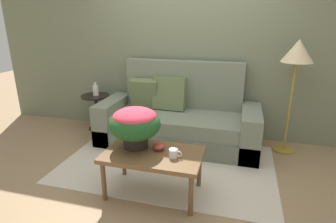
# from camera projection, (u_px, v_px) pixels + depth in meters

# --- Properties ---
(ground_plane) EXTENTS (14.00, 14.00, 0.00)m
(ground_plane) POSITION_uv_depth(u_px,v_px,m) (165.00, 169.00, 3.34)
(ground_plane) COLOR #997A56
(wall_back) EXTENTS (6.40, 0.12, 2.95)m
(wall_back) POSITION_uv_depth(u_px,v_px,m) (188.00, 37.00, 4.03)
(wall_back) COLOR slate
(wall_back) RESTS_ON ground
(area_rug) EXTENTS (2.57, 1.63, 0.01)m
(area_rug) POSITION_uv_depth(u_px,v_px,m) (168.00, 163.00, 3.46)
(area_rug) COLOR beige
(area_rug) RESTS_ON ground
(couch) EXTENTS (2.24, 0.89, 1.15)m
(couch) POSITION_uv_depth(u_px,v_px,m) (178.00, 120.00, 3.97)
(couch) COLOR #626B59
(couch) RESTS_ON ground
(coffee_table) EXTENTS (0.98, 0.59, 0.47)m
(coffee_table) POSITION_uv_depth(u_px,v_px,m) (153.00, 157.00, 2.76)
(coffee_table) COLOR brown
(coffee_table) RESTS_ON ground
(side_table) EXTENTS (0.44, 0.44, 0.58)m
(side_table) POSITION_uv_depth(u_px,v_px,m) (96.00, 106.00, 4.43)
(side_table) COLOR black
(side_table) RESTS_ON ground
(floor_lamp) EXTENTS (0.39, 0.39, 1.49)m
(floor_lamp) POSITION_uv_depth(u_px,v_px,m) (297.00, 58.00, 3.41)
(floor_lamp) COLOR olive
(floor_lamp) RESTS_ON ground
(potted_plant) EXTENTS (0.52, 0.52, 0.42)m
(potted_plant) POSITION_uv_depth(u_px,v_px,m) (135.00, 123.00, 2.78)
(potted_plant) COLOR black
(potted_plant) RESTS_ON coffee_table
(coffee_mug) EXTENTS (0.13, 0.09, 0.09)m
(coffee_mug) POSITION_uv_depth(u_px,v_px,m) (174.00, 153.00, 2.63)
(coffee_mug) COLOR white
(coffee_mug) RESTS_ON coffee_table
(snack_bowl) EXTENTS (0.13, 0.13, 0.07)m
(snack_bowl) POSITION_uv_depth(u_px,v_px,m) (159.00, 146.00, 2.79)
(snack_bowl) COLOR #B2382D
(snack_bowl) RESTS_ON coffee_table
(table_vase) EXTENTS (0.09, 0.09, 0.21)m
(table_vase) POSITION_uv_depth(u_px,v_px,m) (96.00, 90.00, 4.34)
(table_vase) COLOR silver
(table_vase) RESTS_ON side_table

